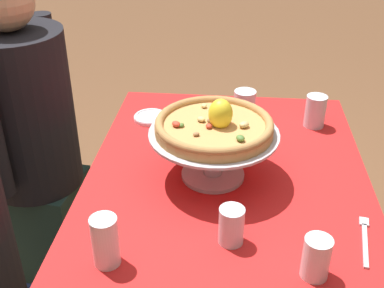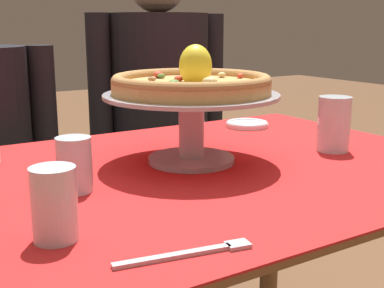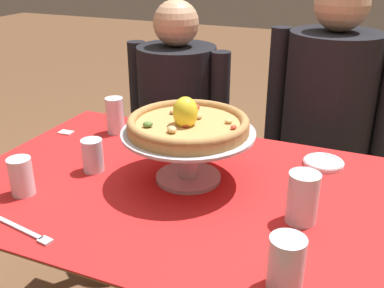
% 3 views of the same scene
% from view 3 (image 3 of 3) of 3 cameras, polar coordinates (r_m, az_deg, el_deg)
% --- Properties ---
extents(dining_table, '(1.20, 0.84, 0.73)m').
position_cam_3_polar(dining_table, '(1.34, -2.09, -9.31)').
color(dining_table, olive).
rests_on(dining_table, ground).
extents(pizza_stand, '(0.37, 0.37, 0.15)m').
position_cam_3_polar(pizza_stand, '(1.26, -0.47, -0.38)').
color(pizza_stand, '#B7B7C1').
rests_on(pizza_stand, dining_table).
extents(pizza, '(0.34, 0.34, 0.10)m').
position_cam_3_polar(pizza, '(1.23, -0.51, 2.65)').
color(pizza, tan).
rests_on(pizza, pizza_stand).
extents(water_glass_side_left, '(0.06, 0.06, 0.10)m').
position_cam_3_polar(water_glass_side_left, '(1.37, -12.43, -1.68)').
color(water_glass_side_left, silver).
rests_on(water_glass_side_left, dining_table).
extents(water_glass_side_right, '(0.08, 0.08, 0.13)m').
position_cam_3_polar(water_glass_side_right, '(1.12, 13.76, -7.02)').
color(water_glass_side_right, silver).
rests_on(water_glass_side_right, dining_table).
extents(water_glass_back_left, '(0.06, 0.06, 0.13)m').
position_cam_3_polar(water_glass_back_left, '(1.64, -9.69, 3.28)').
color(water_glass_back_left, white).
rests_on(water_glass_back_left, dining_table).
extents(water_glass_front_left, '(0.06, 0.06, 0.10)m').
position_cam_3_polar(water_glass_front_left, '(1.30, -20.74, -4.14)').
color(water_glass_front_left, silver).
rests_on(water_glass_front_left, dining_table).
extents(water_glass_front_right, '(0.07, 0.07, 0.11)m').
position_cam_3_polar(water_glass_front_right, '(0.92, 11.78, -14.94)').
color(water_glass_front_right, silver).
rests_on(water_glass_front_right, dining_table).
extents(side_plate, '(0.12, 0.12, 0.02)m').
position_cam_3_polar(side_plate, '(1.44, 16.29, -2.26)').
color(side_plate, white).
rests_on(side_plate, dining_table).
extents(dinner_fork, '(0.19, 0.05, 0.01)m').
position_cam_3_polar(dinner_fork, '(1.15, -20.23, -10.34)').
color(dinner_fork, '#B7B7C1').
rests_on(dinner_fork, dining_table).
extents(sugar_packet, '(0.05, 0.04, 0.00)m').
position_cam_3_polar(sugar_packet, '(1.69, -15.65, 1.42)').
color(sugar_packet, beige).
rests_on(sugar_packet, dining_table).
extents(diner_left, '(0.50, 0.38, 1.15)m').
position_cam_3_polar(diner_left, '(2.06, -1.83, 1.12)').
color(diner_left, navy).
rests_on(diner_left, ground).
extents(diner_right, '(0.51, 0.39, 1.26)m').
position_cam_3_polar(diner_right, '(1.91, 16.37, 0.25)').
color(diner_right, '#1E3833').
rests_on(diner_right, ground).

